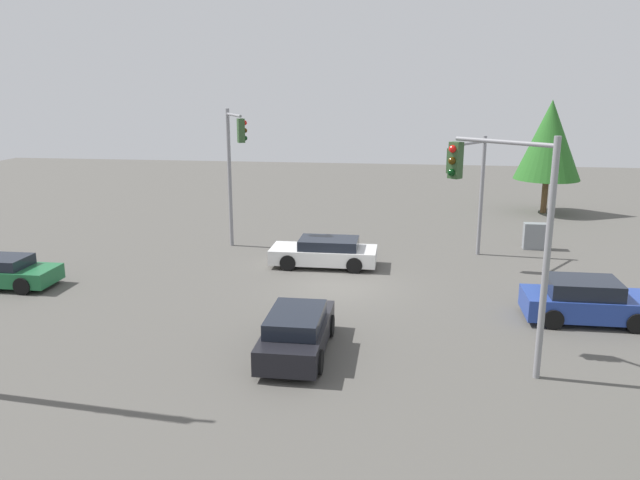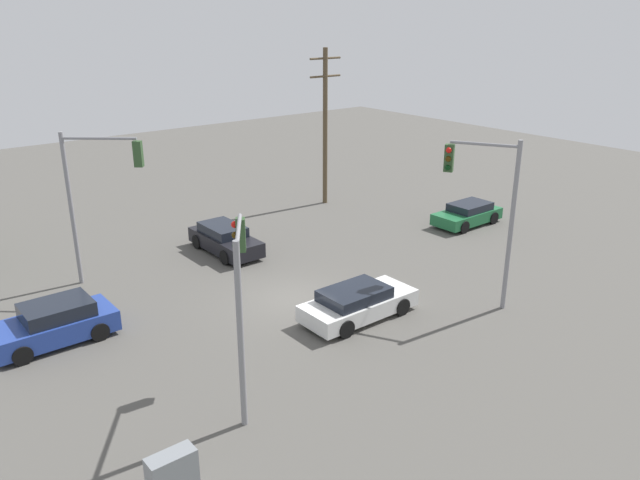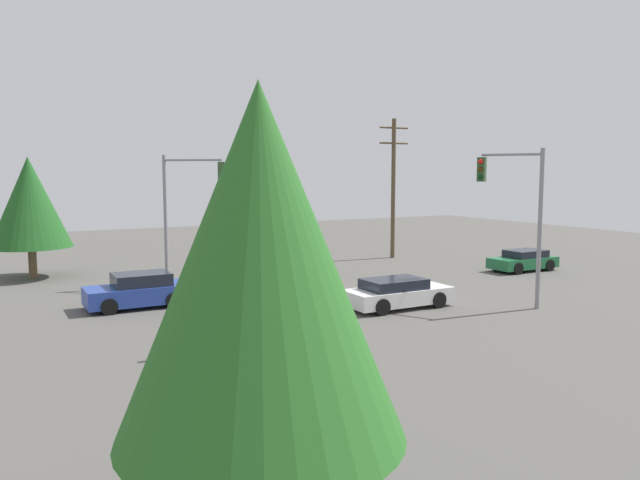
{
  "view_description": "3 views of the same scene",
  "coord_description": "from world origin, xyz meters",
  "px_view_note": "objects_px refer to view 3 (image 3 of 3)",
  "views": [
    {
      "loc": [
        2.45,
        -23.59,
        7.82
      ],
      "look_at": [
        -0.48,
        -2.1,
        2.4
      ],
      "focal_mm": 35.0,
      "sensor_mm": 36.0,
      "label": 1
    },
    {
      "loc": [
        13.68,
        18.64,
        11.03
      ],
      "look_at": [
        -1.47,
        -0.21,
        2.21
      ],
      "focal_mm": 35.0,
      "sensor_mm": 36.0,
      "label": 2
    },
    {
      "loc": [
        14.43,
        23.98,
        5.76
      ],
      "look_at": [
        0.65,
        -1.17,
        2.6
      ],
      "focal_mm": 35.0,
      "sensor_mm": 36.0,
      "label": 3
    }
  ],
  "objects_px": {
    "sedan_green": "(523,260)",
    "traffic_signal_aux": "(188,198)",
    "electrical_cabinet": "(206,350)",
    "traffic_signal_main": "(517,201)",
    "sedan_blue": "(138,291)",
    "traffic_signal_cross": "(282,229)",
    "sedan_dark": "(293,264)",
    "sedan_white": "(397,293)"
  },
  "relations": [
    {
      "from": "sedan_green",
      "to": "traffic_signal_aux",
      "type": "height_order",
      "value": "traffic_signal_aux"
    },
    {
      "from": "sedan_green",
      "to": "electrical_cabinet",
      "type": "bearing_deg",
      "value": 111.89
    },
    {
      "from": "traffic_signal_main",
      "to": "electrical_cabinet",
      "type": "height_order",
      "value": "traffic_signal_main"
    },
    {
      "from": "sedan_green",
      "to": "traffic_signal_main",
      "type": "distance_m",
      "value": 10.93
    },
    {
      "from": "sedan_blue",
      "to": "traffic_signal_cross",
      "type": "relative_size",
      "value": 0.75
    },
    {
      "from": "electrical_cabinet",
      "to": "sedan_blue",
      "type": "bearing_deg",
      "value": -91.21
    },
    {
      "from": "sedan_green",
      "to": "traffic_signal_main",
      "type": "relative_size",
      "value": 0.61
    },
    {
      "from": "sedan_green",
      "to": "sedan_dark",
      "type": "bearing_deg",
      "value": 69.63
    },
    {
      "from": "sedan_blue",
      "to": "sedan_white",
      "type": "relative_size",
      "value": 0.91
    },
    {
      "from": "traffic_signal_cross",
      "to": "traffic_signal_aux",
      "type": "xyz_separation_m",
      "value": [
        -0.04,
        -11.06,
        0.65
      ]
    },
    {
      "from": "traffic_signal_cross",
      "to": "electrical_cabinet",
      "type": "distance_m",
      "value": 5.37
    },
    {
      "from": "sedan_dark",
      "to": "traffic_signal_aux",
      "type": "xyz_separation_m",
      "value": [
        5.87,
        0.06,
        3.78
      ]
    },
    {
      "from": "sedan_white",
      "to": "sedan_green",
      "type": "height_order",
      "value": "sedan_white"
    },
    {
      "from": "sedan_dark",
      "to": "traffic_signal_aux",
      "type": "distance_m",
      "value": 6.98
    },
    {
      "from": "electrical_cabinet",
      "to": "sedan_dark",
      "type": "bearing_deg",
      "value": -124.91
    },
    {
      "from": "sedan_dark",
      "to": "sedan_blue",
      "type": "distance_m",
      "value": 10.06
    },
    {
      "from": "sedan_green",
      "to": "traffic_signal_cross",
      "type": "height_order",
      "value": "traffic_signal_cross"
    },
    {
      "from": "traffic_signal_main",
      "to": "electrical_cabinet",
      "type": "distance_m",
      "value": 15.08
    },
    {
      "from": "sedan_dark",
      "to": "traffic_signal_cross",
      "type": "relative_size",
      "value": 0.79
    },
    {
      "from": "sedan_dark",
      "to": "sedan_blue",
      "type": "xyz_separation_m",
      "value": [
        9.27,
        3.91,
        0.04
      ]
    },
    {
      "from": "traffic_signal_main",
      "to": "sedan_green",
      "type": "bearing_deg",
      "value": -77.94
    },
    {
      "from": "sedan_blue",
      "to": "traffic_signal_cross",
      "type": "xyz_separation_m",
      "value": [
        -3.37,
        7.21,
        3.09
      ]
    },
    {
      "from": "sedan_white",
      "to": "traffic_signal_cross",
      "type": "height_order",
      "value": "traffic_signal_cross"
    },
    {
      "from": "traffic_signal_aux",
      "to": "electrical_cabinet",
      "type": "xyz_separation_m",
      "value": [
        3.61,
        13.52,
        -3.81
      ]
    },
    {
      "from": "sedan_dark",
      "to": "sedan_white",
      "type": "height_order",
      "value": "sedan_dark"
    },
    {
      "from": "sedan_white",
      "to": "traffic_signal_aux",
      "type": "distance_m",
      "value": 11.75
    },
    {
      "from": "traffic_signal_aux",
      "to": "electrical_cabinet",
      "type": "bearing_deg",
      "value": -64.44
    },
    {
      "from": "traffic_signal_aux",
      "to": "sedan_dark",
      "type": "bearing_deg",
      "value": 41.06
    },
    {
      "from": "sedan_green",
      "to": "traffic_signal_aux",
      "type": "bearing_deg",
      "value": 75.94
    },
    {
      "from": "sedan_white",
      "to": "traffic_signal_aux",
      "type": "height_order",
      "value": "traffic_signal_aux"
    },
    {
      "from": "sedan_white",
      "to": "traffic_signal_main",
      "type": "xyz_separation_m",
      "value": [
        -4.58,
        2.13,
        3.88
      ]
    },
    {
      "from": "traffic_signal_main",
      "to": "traffic_signal_aux",
      "type": "bearing_deg",
      "value": 14.65
    },
    {
      "from": "sedan_white",
      "to": "traffic_signal_main",
      "type": "height_order",
      "value": "traffic_signal_main"
    },
    {
      "from": "traffic_signal_main",
      "to": "traffic_signal_aux",
      "type": "relative_size",
      "value": 1.02
    },
    {
      "from": "traffic_signal_main",
      "to": "electrical_cabinet",
      "type": "xyz_separation_m",
      "value": [
        14.41,
        2.18,
        -3.86
      ]
    },
    {
      "from": "electrical_cabinet",
      "to": "traffic_signal_main",
      "type": "bearing_deg",
      "value": -171.39
    },
    {
      "from": "sedan_blue",
      "to": "electrical_cabinet",
      "type": "height_order",
      "value": "sedan_blue"
    },
    {
      "from": "traffic_signal_main",
      "to": "traffic_signal_aux",
      "type": "height_order",
      "value": "traffic_signal_main"
    },
    {
      "from": "sedan_dark",
      "to": "sedan_white",
      "type": "xyz_separation_m",
      "value": [
        -0.35,
        9.27,
        -0.04
      ]
    },
    {
      "from": "traffic_signal_cross",
      "to": "traffic_signal_aux",
      "type": "distance_m",
      "value": 11.08
    },
    {
      "from": "sedan_white",
      "to": "sedan_green",
      "type": "distance_m",
      "value": 13.11
    },
    {
      "from": "sedan_dark",
      "to": "traffic_signal_main",
      "type": "relative_size",
      "value": 0.65
    }
  ]
}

